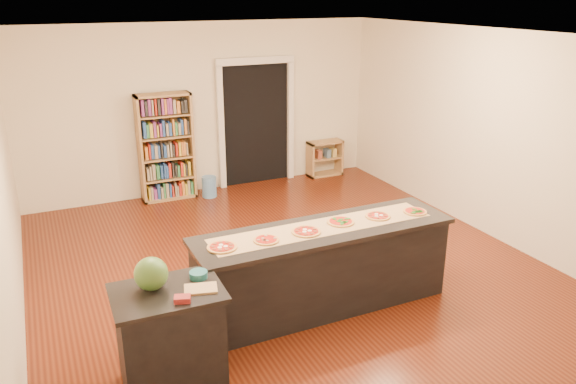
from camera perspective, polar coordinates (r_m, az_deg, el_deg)
name	(u,v)px	position (r m, az deg, el deg)	size (l,w,h in m)	color
room	(295,164)	(6.35, 0.76, 2.85)	(6.00, 7.00, 2.80)	silver
doorway	(256,116)	(9.83, -3.28, 7.70)	(1.40, 0.09, 2.21)	black
kitchen_island	(323,268)	(6.04, 3.61, -7.68)	(2.80, 0.76, 0.93)	black
side_counter	(171,337)	(5.05, -11.84, -14.22)	(0.91, 0.67, 0.90)	black
bookshelf	(166,147)	(9.28, -12.29, 4.45)	(0.87, 0.31, 1.74)	tan
low_shelf	(325,158)	(10.44, 3.76, 3.46)	(0.65, 0.28, 0.65)	tan
waste_bin	(209,187)	(9.43, -8.01, 0.53)	(0.24, 0.24, 0.35)	#598DC7
kraft_paper	(323,227)	(5.86, 3.59, -3.58)	(2.43, 0.44, 0.00)	tan
watermelon	(151,274)	(4.81, -13.74, -8.08)	(0.28, 0.28, 0.28)	#144214
cutting_board	(201,289)	(4.78, -8.86, -9.68)	(0.27, 0.18, 0.02)	tan
package_red	(182,299)	(4.64, -10.68, -10.63)	(0.13, 0.09, 0.05)	maroon
package_teal	(198,275)	(4.96, -9.08, -8.30)	(0.16, 0.16, 0.06)	#195966
pizza_a	(222,247)	(5.42, -6.72, -5.58)	(0.30, 0.30, 0.02)	#BC8B48
pizza_b	(266,240)	(5.54, -2.22, -4.88)	(0.27, 0.27, 0.02)	#BC8B48
pizza_c	(306,232)	(5.72, 1.86, -4.03)	(0.31, 0.31, 0.02)	#BC8B48
pizza_d	(341,222)	(5.98, 5.37, -3.02)	(0.28, 0.28, 0.02)	#BC8B48
pizza_e	(378,216)	(6.18, 9.11, -2.42)	(0.29, 0.29, 0.02)	#BC8B48
pizza_f	(415,211)	(6.39, 12.77, -1.94)	(0.26, 0.26, 0.02)	#BC8B48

